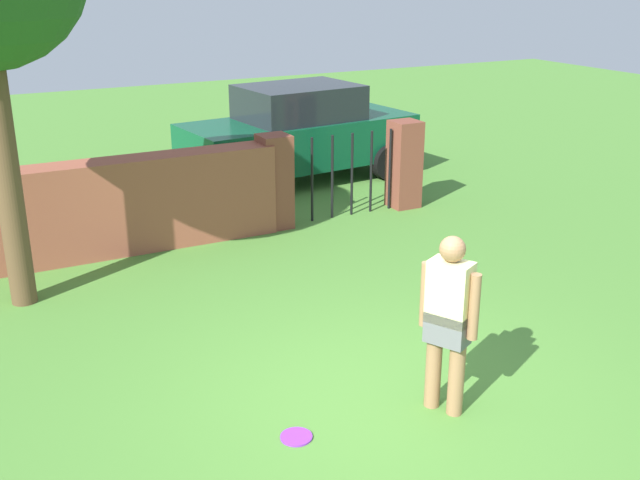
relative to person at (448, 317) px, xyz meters
name	(u,v)px	position (x,y,z in m)	size (l,w,h in m)	color
ground_plane	(380,400)	(-0.42, 0.38, -0.90)	(40.00, 40.00, 0.00)	#4C8433
brick_wall	(91,210)	(-1.92, 5.25, -0.25)	(5.14, 0.50, 1.29)	brown
person	(448,317)	(0.00, 0.00, 0.00)	(0.36, 0.49, 1.62)	#9E704C
fence_gate	(342,173)	(1.89, 5.25, -0.20)	(2.71, 0.44, 1.40)	brown
car	(299,133)	(2.25, 7.49, -0.04)	(4.36, 2.26, 1.72)	#0C4C2D
frisbee_purple	(296,437)	(-1.34, 0.20, -0.89)	(0.27, 0.27, 0.02)	purple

